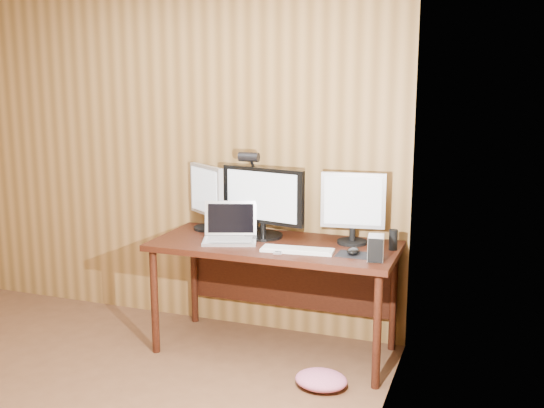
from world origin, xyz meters
The scene contains 13 objects.
desk centered at (0.93, 1.70, 0.63)m, with size 1.60×0.70×0.75m.
monitor_center centered at (0.80, 1.75, 1.00)m, with size 0.61×0.27×0.47m.
monitor_left centered at (0.35, 1.82, 1.00)m, with size 0.35×0.27×0.46m.
monitor_right centered at (1.41, 1.79, 1.00)m, with size 0.41×0.20×0.47m.
laptop centered at (0.63, 1.60, 0.81)m, with size 0.42×0.37×0.25m.
keyboard centered at (1.13, 1.49, 0.76)m, with size 0.46×0.18×0.02m.
mousepad centered at (1.47, 1.53, 0.75)m, with size 0.20×0.16×0.00m, color black.
mouse centered at (1.47, 1.53, 0.77)m, with size 0.07×0.12×0.04m, color black.
hard_drive centered at (1.62, 1.47, 0.82)m, with size 0.11×0.15×0.15m.
phone centered at (1.04, 1.43, 0.76)m, with size 0.05×0.10×0.01m.
speaker centered at (1.68, 1.73, 0.81)m, with size 0.05×0.05×0.13m, color black.
desk_lamp centered at (0.69, 1.86, 1.12)m, with size 0.14×0.20×0.60m.
fabric_pile centered at (1.37, 1.23, 0.05)m, with size 0.31×0.26×0.10m, color #D16589, non-canonical shape.
Camera 1 is at (2.28, -2.15, 1.83)m, focal length 42.00 mm.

